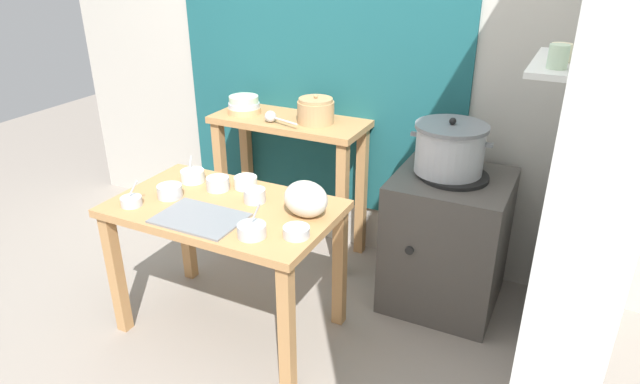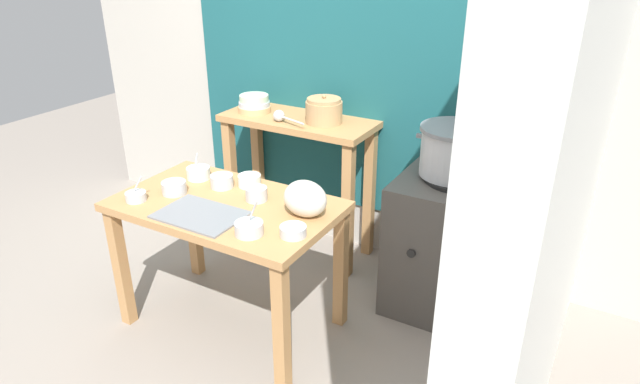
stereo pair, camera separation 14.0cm
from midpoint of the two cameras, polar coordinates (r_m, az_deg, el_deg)
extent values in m
plane|color=gray|center=(3.08, -5.27, -13.44)|extent=(9.00, 9.00, 0.00)
cube|color=#B2ADA3|center=(3.39, 6.23, 14.43)|extent=(4.40, 0.10, 2.60)
cube|color=#195156|center=(3.43, 1.89, 15.54)|extent=(1.90, 0.02, 2.10)
cube|color=silver|center=(2.24, 27.85, 6.25)|extent=(0.10, 3.20, 2.60)
cube|color=silver|center=(2.41, 25.34, 11.62)|extent=(0.20, 0.56, 0.02)
cylinder|color=#B7D1AD|center=(2.24, 25.14, 12.28)|extent=(0.07, 0.07, 0.09)
cylinder|color=beige|center=(2.37, 25.47, 12.60)|extent=(0.08, 0.08, 0.07)
cube|color=#B27F4C|center=(2.74, -8.28, -1.48)|extent=(1.10, 0.66, 0.04)
cube|color=#B27F4C|center=(3.06, -18.64, -7.44)|extent=(0.06, 0.06, 0.68)
cube|color=#B27F4C|center=(2.50, -2.36, -13.99)|extent=(0.06, 0.06, 0.68)
cube|color=#B27F4C|center=(3.39, -11.78, -3.23)|extent=(0.06, 0.06, 0.68)
cube|color=#B27F4C|center=(2.90, 3.55, -7.92)|extent=(0.06, 0.06, 0.68)
cube|color=#B27F4C|center=(3.40, -1.11, 7.32)|extent=(0.96, 0.40, 0.04)
cube|color=#B27F4C|center=(3.67, -8.03, 0.94)|extent=(0.06, 0.06, 0.86)
cube|color=#B27F4C|center=(3.26, 4.11, -2.10)|extent=(0.06, 0.06, 0.86)
cube|color=#B27F4C|center=(3.90, -5.38, 2.50)|extent=(0.06, 0.06, 0.86)
cube|color=#B27F4C|center=(3.51, 6.26, -0.16)|extent=(0.06, 0.06, 0.86)
cube|color=#4C4742|center=(3.12, 14.68, -5.29)|extent=(0.60, 0.60, 0.76)
cylinder|color=black|center=(2.95, 15.49, 1.28)|extent=(0.36, 0.36, 0.02)
cylinder|color=black|center=(2.86, 10.80, -6.25)|extent=(0.04, 0.02, 0.04)
cylinder|color=#B7BABF|center=(2.93, 15.13, 3.89)|extent=(0.35, 0.35, 0.24)
cylinder|color=slate|center=(2.89, 15.42, 6.28)|extent=(0.38, 0.38, 0.02)
sphere|color=black|center=(2.88, 15.48, 6.81)|extent=(0.04, 0.04, 0.04)
cube|color=slate|center=(2.96, 11.64, 5.69)|extent=(0.04, 0.02, 0.02)
cube|color=slate|center=(2.87, 18.98, 4.24)|extent=(0.04, 0.02, 0.02)
cylinder|color=tan|center=(3.29, 1.64, 8.24)|extent=(0.22, 0.22, 0.13)
cylinder|color=tan|center=(3.27, 1.66, 9.48)|extent=(0.20, 0.20, 0.02)
sphere|color=tan|center=(3.27, 1.66, 9.85)|extent=(0.02, 0.02, 0.02)
cylinder|color=tan|center=(3.53, -5.64, 8.52)|extent=(0.21, 0.21, 0.04)
cylinder|color=#B7BABF|center=(3.52, -5.67, 9.05)|extent=(0.19, 0.19, 0.03)
cylinder|color=#B7D1AD|center=(3.51, -5.69, 9.62)|extent=(0.18, 0.18, 0.04)
sphere|color=#B7BABF|center=(3.33, -3.05, 7.86)|extent=(0.07, 0.07, 0.07)
cylinder|color=#B7BABF|center=(3.23, -1.56, 7.38)|extent=(0.18, 0.07, 0.01)
cube|color=slate|center=(2.62, -10.76, -2.35)|extent=(0.40, 0.28, 0.01)
ellipsoid|color=silver|center=(2.54, 0.04, -0.71)|extent=(0.21, 0.16, 0.17)
cylinder|color=silver|center=(3.02, -11.16, 1.92)|extent=(0.12, 0.12, 0.06)
cylinder|color=beige|center=(3.01, -11.20, 2.37)|extent=(0.11, 0.11, 0.01)
cylinder|color=#B7BABF|center=(3.02, -11.46, 2.64)|extent=(0.01, 0.06, 0.13)
cylinder|color=#B7BABF|center=(2.89, -8.74, 1.11)|extent=(0.12, 0.12, 0.07)
cylinder|color=#337238|center=(2.88, -8.78, 1.61)|extent=(0.10, 0.10, 0.01)
cylinder|color=#B7BABF|center=(2.85, -17.16, -0.46)|extent=(0.10, 0.10, 0.04)
cylinder|color=#BFB28C|center=(2.84, -17.20, -0.17)|extent=(0.09, 0.09, 0.01)
cylinder|color=#B7BABF|center=(2.84, -17.17, 0.43)|extent=(0.08, 0.04, 0.13)
cylinder|color=#B7BABF|center=(2.42, -5.70, -3.79)|extent=(0.13, 0.13, 0.06)
cylinder|color=brown|center=(2.41, -5.73, -3.32)|extent=(0.11, 0.11, 0.01)
cylinder|color=#B7BABF|center=(2.41, -5.48, -2.43)|extent=(0.10, 0.03, 0.17)
cylinder|color=#B7BABF|center=(2.87, -13.49, 0.44)|extent=(0.12, 0.12, 0.06)
cylinder|color=beige|center=(2.86, -13.54, 0.90)|extent=(0.11, 0.11, 0.01)
cylinder|color=silver|center=(2.89, -5.92, 1.17)|extent=(0.12, 0.12, 0.06)
cylinder|color=#BFB28C|center=(2.88, -5.95, 1.61)|extent=(0.10, 0.10, 0.01)
cylinder|color=#B7BABF|center=(2.40, -1.12, -4.07)|extent=(0.12, 0.12, 0.05)
cylinder|color=brown|center=(2.40, -1.12, -3.72)|extent=(0.10, 0.10, 0.01)
cylinder|color=#B7BABF|center=(2.73, -5.21, -0.19)|extent=(0.11, 0.11, 0.07)
cylinder|color=#BFB28C|center=(2.72, -5.23, 0.33)|extent=(0.09, 0.09, 0.01)
camera|label=1|loc=(0.07, -88.44, 0.72)|focal=30.98mm
camera|label=2|loc=(0.07, 91.56, -0.72)|focal=30.98mm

